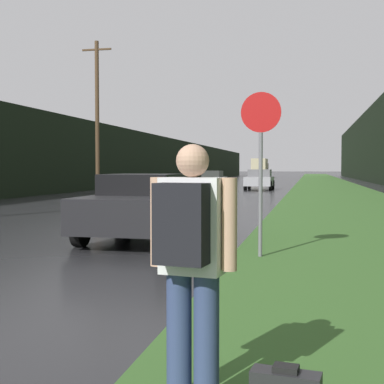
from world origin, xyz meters
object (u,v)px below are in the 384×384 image
at_px(car_passing_far, 260,180).
at_px(stop_sign, 261,156).
at_px(hitchhiker_with_backpack, 191,257).
at_px(car_passing_near, 141,206).
at_px(delivery_truck, 260,168).
at_px(car_oncoming, 213,179).

bearing_deg(car_passing_far, stop_sign, 95.25).
distance_m(hitchhiker_with_backpack, car_passing_far, 36.54).
distance_m(hitchhiker_with_backpack, car_passing_near, 8.38).
xyz_separation_m(stop_sign, delivery_truck, (-7.32, 80.83, -0.10)).
xyz_separation_m(hitchhiker_with_backpack, car_passing_far, (-2.88, 36.43, -0.23)).
bearing_deg(stop_sign, car_passing_near, 146.92).
relative_size(stop_sign, car_passing_far, 0.69).
relative_size(hitchhiker_with_backpack, car_oncoming, 0.37).
distance_m(stop_sign, hitchhiker_with_backpack, 6.11).
bearing_deg(hitchhiker_with_backpack, stop_sign, 98.59).
relative_size(car_passing_far, car_oncoming, 0.89).
bearing_deg(car_passing_far, delivery_truck, -84.87).
distance_m(stop_sign, delivery_truck, 81.16).
height_order(car_passing_near, car_oncoming, car_passing_near).
xyz_separation_m(stop_sign, car_oncoming, (-7.32, 35.97, -1.10)).
relative_size(stop_sign, car_passing_near, 0.72).
bearing_deg(stop_sign, car_passing_far, 95.25).
bearing_deg(hitchhiker_with_backpack, delivery_truck, 102.63).
distance_m(stop_sign, car_passing_far, 30.52).
bearing_deg(car_oncoming, car_passing_near, -82.44).
height_order(hitchhiker_with_backpack, delivery_truck, delivery_truck).
relative_size(stop_sign, hitchhiker_with_backpack, 1.68).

